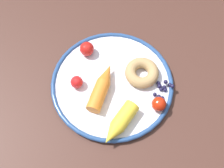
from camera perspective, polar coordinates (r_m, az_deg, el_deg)
ground_plane at (r=1.45m, az=-0.34°, el=-12.52°), size 6.00×6.00×0.00m
dining_table at (r=0.86m, az=-0.56°, el=-2.42°), size 1.13×0.90×0.70m
plate at (r=0.78m, az=0.00°, el=-0.09°), size 0.33×0.33×0.02m
carrot_orange at (r=0.76m, az=-2.04°, el=-0.56°), size 0.06×0.14×0.04m
carrot_yellow at (r=0.72m, az=1.50°, el=-7.82°), size 0.09×0.13×0.04m
donut at (r=0.78m, az=5.95°, el=2.25°), size 0.13×0.13×0.03m
blueberry_pile at (r=0.78m, az=10.08°, el=-0.92°), size 0.05×0.06×0.02m
tomato_near at (r=0.82m, az=-5.00°, el=6.97°), size 0.04×0.04×0.04m
tomato_mid at (r=0.75m, az=9.28°, el=-3.95°), size 0.04×0.04×0.04m
tomato_far at (r=0.77m, az=-7.02°, el=0.38°), size 0.03×0.03×0.03m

